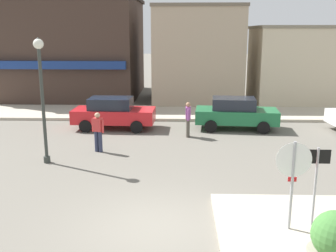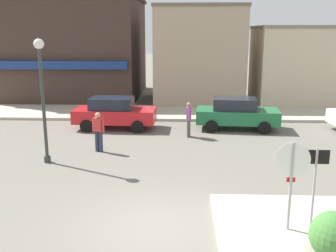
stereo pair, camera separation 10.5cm
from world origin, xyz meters
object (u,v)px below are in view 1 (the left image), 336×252
pedestrian_crossing_near (98,131)px  lamp_post (41,83)px  planter (336,243)px  stop_sign (293,174)px  one_way_sign (316,179)px  parked_car_second (236,113)px  parked_car_nearest (113,113)px  pedestrian_crossing_far (188,118)px

pedestrian_crossing_near → lamp_post: bearing=-139.1°
lamp_post → planter: bearing=-38.5°
pedestrian_crossing_near → stop_sign: bearing=-47.8°
one_way_sign → parked_car_second: 10.31m
one_way_sign → lamp_post: size_ratio=0.46×
lamp_post → parked_car_second: (7.66, 5.44, -2.15)m
parked_car_nearest → pedestrian_crossing_far: (3.68, -1.49, 0.06)m
parked_car_nearest → stop_sign: bearing=-60.3°
pedestrian_crossing_near → one_way_sign: bearing=-44.0°
lamp_post → parked_car_second: lamp_post is taller
planter → pedestrian_crossing_near: 10.14m
lamp_post → pedestrian_crossing_near: 3.01m
pedestrian_crossing_near → pedestrian_crossing_far: same height
pedestrian_crossing_near → pedestrian_crossing_far: size_ratio=1.00×
parked_car_nearest → lamp_post: bearing=-106.6°
pedestrian_crossing_far → lamp_post: bearing=-143.9°
stop_sign → pedestrian_crossing_near: bearing=132.2°
lamp_post → pedestrian_crossing_far: lamp_post is taller
one_way_sign → pedestrian_crossing_near: size_ratio=1.30×
one_way_sign → parked_car_second: (-0.46, 10.29, -0.52)m
parked_car_nearest → parked_car_second: same height
one_way_sign → pedestrian_crossing_near: 9.04m
parked_car_nearest → parked_car_second: size_ratio=0.98×
parked_car_nearest → parked_car_second: bearing=0.9°
lamp_post → pedestrian_crossing_far: size_ratio=2.82×
planter → parked_car_nearest: (-6.48, 11.75, 0.25)m
stop_sign → one_way_sign: stop_sign is taller
parked_car_second → planter: bearing=-88.0°
stop_sign → one_way_sign: 0.67m
stop_sign → planter: 1.74m
planter → lamp_post: (-8.07, 6.41, 2.40)m
parked_car_nearest → parked_car_second: 6.07m
planter → pedestrian_crossing_far: bearing=105.2°
stop_sign → parked_car_nearest: (-5.92, 10.40, -0.71)m
parked_car_second → pedestrian_crossing_far: 2.87m
planter → parked_car_nearest: bearing=118.9°
one_way_sign → pedestrian_crossing_far: size_ratio=1.30×
lamp_post → one_way_sign: bearing=-30.9°
parked_car_second → pedestrian_crossing_near: size_ratio=2.56×
planter → pedestrian_crossing_far: 10.64m
planter → parked_car_second: parked_car_second is taller
lamp_post → pedestrian_crossing_far: (5.28, 3.85, -2.09)m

